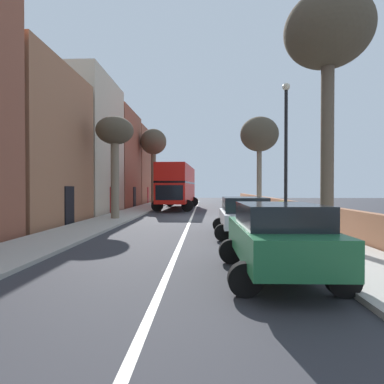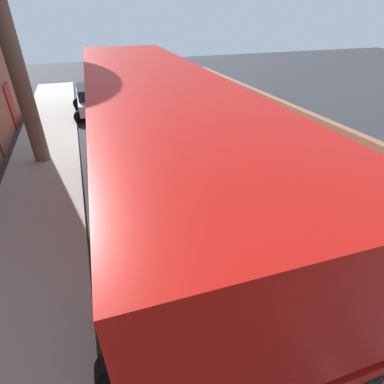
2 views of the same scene
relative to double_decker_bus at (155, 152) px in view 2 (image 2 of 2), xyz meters
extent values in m
cube|color=maroon|center=(-4.77, 10.71, -1.30)|extent=(0.08, 1.10, 2.10)
cube|color=red|center=(0.00, 0.01, -0.80)|extent=(2.92, 10.91, 1.70)
cube|color=black|center=(0.00, 0.01, 0.13)|extent=(2.94, 10.80, 0.16)
cube|color=red|center=(0.00, 0.01, 0.96)|extent=(2.92, 10.91, 1.50)
cylinder|color=black|center=(1.14, -3.72, -1.85)|extent=(1.01, 0.34, 1.00)
cylinder|color=black|center=(-1.42, -3.62, -1.85)|extent=(1.01, 0.34, 1.00)
cylinder|color=black|center=(1.42, 3.64, -1.85)|extent=(1.01, 0.34, 1.00)
cylinder|color=black|center=(-1.14, 3.73, -1.85)|extent=(1.01, 0.34, 1.00)
cube|color=#B7BABF|center=(-0.80, 11.61, -1.59)|extent=(1.72, 4.50, 0.57)
cube|color=black|center=(-0.80, 11.39, -1.03)|extent=(1.58, 2.48, 0.53)
cylinder|color=black|center=(-1.67, 13.01, -2.03)|extent=(0.64, 0.22, 0.64)
cylinder|color=black|center=(0.08, 13.00, -2.03)|extent=(0.64, 0.22, 0.64)
cylinder|color=black|center=(-1.68, 10.22, -2.03)|extent=(0.64, 0.22, 0.64)
cylinder|color=black|center=(0.07, 10.21, -2.03)|extent=(0.64, 0.22, 0.64)
cylinder|color=brown|center=(-3.26, 5.78, 1.05)|extent=(0.56, 0.56, 6.57)
camera|label=1|loc=(2.57, -30.19, -0.33)|focal=29.62mm
camera|label=2|loc=(-1.33, -6.20, 2.80)|focal=27.71mm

